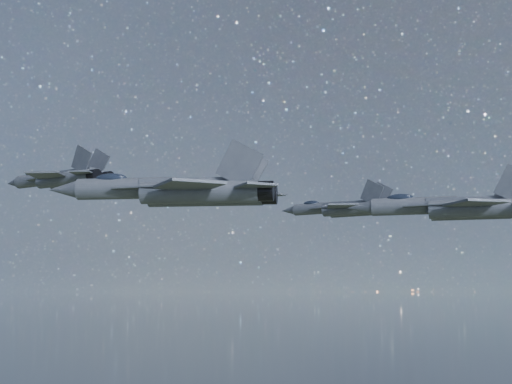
% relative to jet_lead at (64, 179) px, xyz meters
% --- Properties ---
extents(jet_lead, '(17.14, 11.83, 4.30)m').
position_rel_jet_lead_xyz_m(jet_lead, '(0.00, 0.00, 0.00)').
color(jet_lead, '#373B45').
extents(jet_left, '(17.50, 12.10, 4.39)m').
position_rel_jet_lead_xyz_m(jet_left, '(24.07, 27.04, -1.77)').
color(jet_left, '#373B45').
extents(jet_right, '(20.08, 13.53, 5.06)m').
position_rel_jet_lead_xyz_m(jet_right, '(23.78, -14.26, -4.30)').
color(jet_right, '#373B45').
extents(jet_slot, '(19.12, 13.35, 4.81)m').
position_rel_jet_lead_xyz_m(jet_slot, '(42.76, 5.02, -4.63)').
color(jet_slot, '#373B45').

